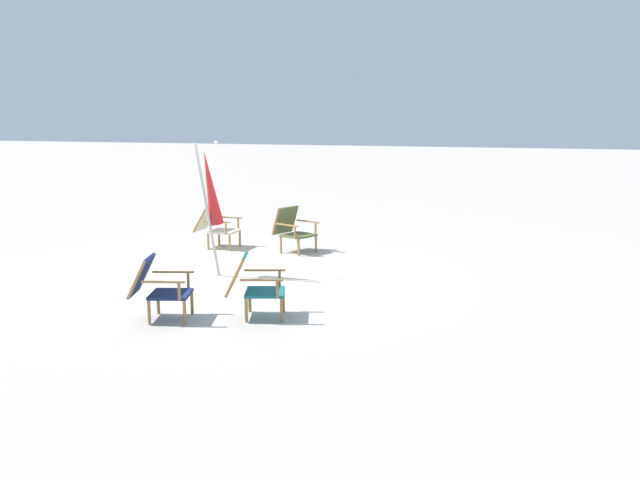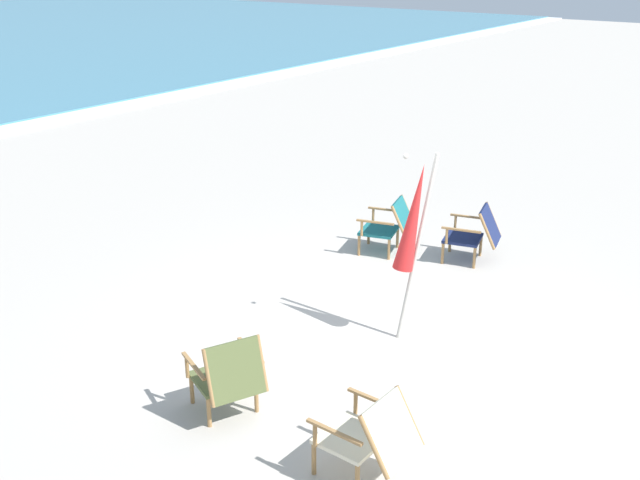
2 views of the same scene
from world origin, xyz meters
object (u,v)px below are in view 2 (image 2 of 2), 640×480
Objects in this scene: beach_chair_mid_center at (475,232)px; beach_chair_back_right at (229,375)px; beach_chair_back_left at (370,435)px; umbrella_furled_red at (413,219)px; beach_chair_far_center at (390,225)px.

beach_chair_back_right is (-4.66, 0.24, 0.01)m from beach_chair_mid_center.
beach_chair_back_right is at bearing 177.05° from beach_chair_mid_center.
beach_chair_back_right is 1.08× the size of beach_chair_back_left.
beach_chair_mid_center is at bearing 7.83° from umbrella_furled_red.
beach_chair_back_right is 0.40× the size of umbrella_furled_red.
beach_chair_back_right is 2.55m from umbrella_furled_red.
beach_chair_mid_center is at bearing 15.24° from beach_chair_back_left.
beach_chair_back_right is at bearing 166.15° from umbrella_furled_red.
umbrella_furled_red is (2.29, 0.94, 0.95)m from beach_chair_back_left.
beach_chair_mid_center is 0.40× the size of umbrella_furled_red.
beach_chair_back_left is (-4.65, -1.27, -0.00)m from beach_chair_mid_center.
beach_chair_far_center reaches higher than beach_chair_mid_center.
beach_chair_far_center is at bearing 11.33° from beach_chair_back_right.
beach_chair_back_left is at bearing -164.76° from beach_chair_mid_center.
beach_chair_mid_center is 4.82m from beach_chair_back_left.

